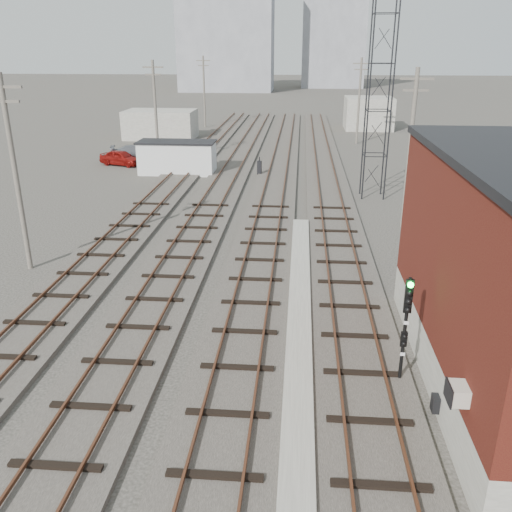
# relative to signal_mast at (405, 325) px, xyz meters

# --- Properties ---
(ground) EXTENTS (320.00, 320.00, 0.00)m
(ground) POSITION_rel_signal_mast_xyz_m (-3.70, 48.32, -2.08)
(ground) COLOR #282621
(ground) RESTS_ON ground
(track_right) EXTENTS (3.20, 90.00, 0.39)m
(track_right) POSITION_rel_signal_mast_xyz_m (-1.20, 27.32, -1.97)
(track_right) COLOR #332D28
(track_right) RESTS_ON ground
(track_mid_right) EXTENTS (3.20, 90.00, 0.39)m
(track_mid_right) POSITION_rel_signal_mast_xyz_m (-5.20, 27.32, -1.97)
(track_mid_right) COLOR #332D28
(track_mid_right) RESTS_ON ground
(track_mid_left) EXTENTS (3.20, 90.00, 0.39)m
(track_mid_left) POSITION_rel_signal_mast_xyz_m (-9.20, 27.32, -1.97)
(track_mid_left) COLOR #332D28
(track_mid_left) RESTS_ON ground
(track_left) EXTENTS (3.20, 90.00, 0.39)m
(track_left) POSITION_rel_signal_mast_xyz_m (-13.20, 27.32, -1.97)
(track_left) COLOR #332D28
(track_left) RESTS_ON ground
(platform_curb) EXTENTS (0.90, 28.00, 0.26)m
(platform_curb) POSITION_rel_signal_mast_xyz_m (-3.20, 2.32, -1.95)
(platform_curb) COLOR gray
(platform_curb) RESTS_ON ground
(lattice_tower) EXTENTS (1.60, 1.60, 15.00)m
(lattice_tower) POSITION_rel_signal_mast_xyz_m (1.80, 23.32, 5.42)
(lattice_tower) COLOR black
(lattice_tower) RESTS_ON ground
(utility_pole_left_a) EXTENTS (1.80, 0.24, 9.00)m
(utility_pole_left_a) POSITION_rel_signal_mast_xyz_m (-16.20, 8.32, 2.72)
(utility_pole_left_a) COLOR #595147
(utility_pole_left_a) RESTS_ON ground
(utility_pole_left_b) EXTENTS (1.80, 0.24, 9.00)m
(utility_pole_left_b) POSITION_rel_signal_mast_xyz_m (-16.20, 33.32, 2.72)
(utility_pole_left_b) COLOR #595147
(utility_pole_left_b) RESTS_ON ground
(utility_pole_left_c) EXTENTS (1.80, 0.24, 9.00)m
(utility_pole_left_c) POSITION_rel_signal_mast_xyz_m (-16.20, 58.32, 2.72)
(utility_pole_left_c) COLOR #595147
(utility_pole_left_c) RESTS_ON ground
(utility_pole_right_a) EXTENTS (1.80, 0.24, 9.00)m
(utility_pole_right_a) POSITION_rel_signal_mast_xyz_m (2.80, 16.32, 2.72)
(utility_pole_right_a) COLOR #595147
(utility_pole_right_a) RESTS_ON ground
(utility_pole_right_b) EXTENTS (1.80, 0.24, 9.00)m
(utility_pole_right_b) POSITION_rel_signal_mast_xyz_m (2.80, 46.32, 2.72)
(utility_pole_right_b) COLOR #595147
(utility_pole_right_b) RESTS_ON ground
(apartment_left) EXTENTS (22.00, 14.00, 30.00)m
(apartment_left) POSITION_rel_signal_mast_xyz_m (-21.70, 123.32, 12.92)
(apartment_left) COLOR gray
(apartment_left) RESTS_ON ground
(apartment_right) EXTENTS (16.00, 12.00, 26.00)m
(apartment_right) POSITION_rel_signal_mast_xyz_m (4.30, 138.32, 10.92)
(apartment_right) COLOR gray
(apartment_right) RESTS_ON ground
(shed_left) EXTENTS (8.00, 5.00, 3.20)m
(shed_left) POSITION_rel_signal_mast_xyz_m (-19.70, 48.32, -0.48)
(shed_left) COLOR gray
(shed_left) RESTS_ON ground
(shed_right) EXTENTS (6.00, 6.00, 4.00)m
(shed_right) POSITION_rel_signal_mast_xyz_m (5.30, 58.32, -0.08)
(shed_right) COLOR gray
(shed_right) RESTS_ON ground
(signal_mast) EXTENTS (0.40, 0.40, 3.64)m
(signal_mast) POSITION_rel_signal_mast_xyz_m (0.00, 0.00, 0.00)
(signal_mast) COLOR gray
(signal_mast) RESTS_ON ground
(switch_stand) EXTENTS (0.38, 0.38, 1.47)m
(switch_stand) POSITION_rel_signal_mast_xyz_m (-6.70, 29.36, -1.39)
(switch_stand) COLOR black
(switch_stand) RESTS_ON ground
(site_trailer) EXTENTS (6.46, 2.84, 2.72)m
(site_trailer) POSITION_rel_signal_mast_xyz_m (-13.65, 29.73, -0.71)
(site_trailer) COLOR silver
(site_trailer) RESTS_ON ground
(car_red) EXTENTS (4.30, 2.84, 1.36)m
(car_red) POSITION_rel_signal_mast_xyz_m (-19.49, 32.65, -1.40)
(car_red) COLOR maroon
(car_red) RESTS_ON ground
(car_silver) EXTENTS (4.15, 2.81, 1.29)m
(car_silver) POSITION_rel_signal_mast_xyz_m (-15.12, 33.85, -1.43)
(car_silver) COLOR #A2A4A9
(car_silver) RESTS_ON ground
(car_grey) EXTENTS (5.46, 3.27, 1.48)m
(car_grey) POSITION_rel_signal_mast_xyz_m (-18.40, 34.65, -1.34)
(car_grey) COLOR slate
(car_grey) RESTS_ON ground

